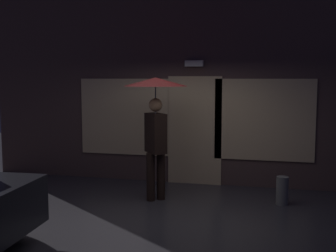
# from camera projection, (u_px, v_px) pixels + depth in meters

# --- Properties ---
(ground_plane) EXTENTS (18.00, 18.00, 0.00)m
(ground_plane) POSITION_uv_depth(u_px,v_px,m) (169.00, 216.00, 6.82)
(ground_plane) COLOR #38353A
(building_facade) EXTENTS (9.02, 0.48, 4.53)m
(building_facade) POSITION_uv_depth(u_px,v_px,m) (196.00, 74.00, 8.83)
(building_facade) COLOR brown
(building_facade) RESTS_ON ground
(person_with_umbrella) EXTENTS (1.12, 1.12, 2.17)m
(person_with_umbrella) POSITION_uv_depth(u_px,v_px,m) (156.00, 107.00, 7.54)
(person_with_umbrella) COLOR black
(person_with_umbrella) RESTS_ON ground
(sidewalk_bollard) EXTENTS (0.21, 0.21, 0.49)m
(sidewalk_bollard) POSITION_uv_depth(u_px,v_px,m) (282.00, 191.00, 7.42)
(sidewalk_bollard) COLOR slate
(sidewalk_bollard) RESTS_ON ground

